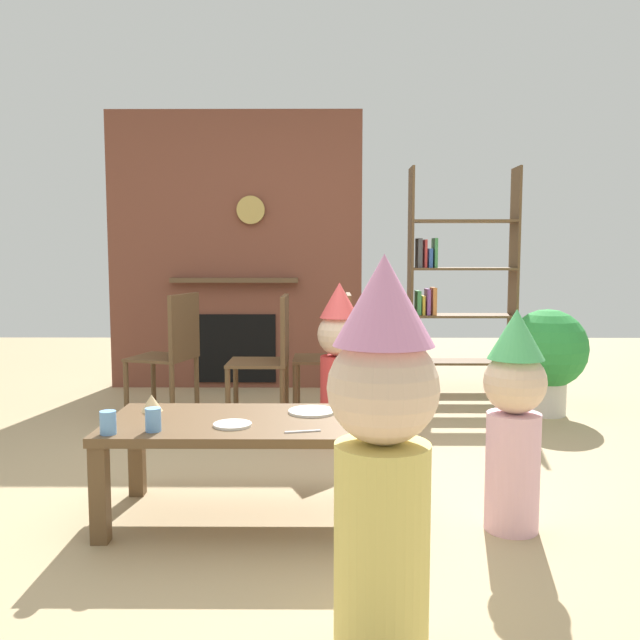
% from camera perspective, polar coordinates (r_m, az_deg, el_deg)
% --- Properties ---
extents(ground_plane, '(12.00, 12.00, 0.00)m').
position_cam_1_polar(ground_plane, '(3.55, -2.54, -13.83)').
color(ground_plane, tan).
extents(brick_fireplace_feature, '(2.20, 0.28, 2.40)m').
position_cam_1_polar(brick_fireplace_feature, '(5.99, -7.11, 5.73)').
color(brick_fireplace_feature, brown).
rests_on(brick_fireplace_feature, ground_plane).
extents(bookshelf, '(0.90, 0.28, 1.90)m').
position_cam_1_polar(bookshelf, '(5.85, 11.18, 2.68)').
color(bookshelf, brown).
rests_on(bookshelf, ground_plane).
extents(coffee_table, '(1.18, 0.64, 0.45)m').
position_cam_1_polar(coffee_table, '(3.07, -6.75, -9.57)').
color(coffee_table, brown).
rests_on(coffee_table, ground_plane).
extents(paper_cup_near_left, '(0.07, 0.07, 0.10)m').
position_cam_1_polar(paper_cup_near_left, '(2.91, -13.93, -8.19)').
color(paper_cup_near_left, '#669EE0').
rests_on(paper_cup_near_left, coffee_table).
extents(paper_cup_near_right, '(0.06, 0.06, 0.09)m').
position_cam_1_polar(paper_cup_near_right, '(3.14, 2.92, -7.02)').
color(paper_cup_near_right, '#8CD18C').
rests_on(paper_cup_near_right, coffee_table).
extents(paper_cup_center, '(0.07, 0.07, 0.10)m').
position_cam_1_polar(paper_cup_center, '(2.91, -17.49, -8.28)').
color(paper_cup_center, '#669EE0').
rests_on(paper_cup_center, coffee_table).
extents(paper_plate_front, '(0.16, 0.16, 0.01)m').
position_cam_1_polar(paper_plate_front, '(2.94, -7.41, -8.77)').
color(paper_plate_front, white).
rests_on(paper_plate_front, coffee_table).
extents(paper_plate_rear, '(0.22, 0.22, 0.01)m').
position_cam_1_polar(paper_plate_rear, '(3.15, -0.70, -7.74)').
color(paper_plate_rear, white).
rests_on(paper_plate_rear, coffee_table).
extents(birthday_cake_slice, '(0.10, 0.10, 0.08)m').
position_cam_1_polar(birthday_cake_slice, '(3.27, -14.05, -6.81)').
color(birthday_cake_slice, '#EAC68C').
rests_on(birthday_cake_slice, coffee_table).
extents(table_fork, '(0.15, 0.05, 0.01)m').
position_cam_1_polar(table_fork, '(2.82, -1.48, -9.40)').
color(table_fork, silver).
rests_on(table_fork, coffee_table).
extents(child_with_cone_hat, '(0.33, 0.33, 1.18)m').
position_cam_1_polar(child_with_cone_hat, '(2.01, 5.32, -10.57)').
color(child_with_cone_hat, '#E0CC66').
rests_on(child_with_cone_hat, ground_plane).
extents(child_in_pink, '(0.26, 0.26, 0.95)m').
position_cam_1_polar(child_in_pink, '(3.00, 16.10, -7.70)').
color(child_in_pink, '#EAB2C6').
rests_on(child_in_pink, ground_plane).
extents(child_by_the_chairs, '(0.28, 0.28, 1.00)m').
position_cam_1_polar(child_by_the_chairs, '(4.26, 1.64, -3.16)').
color(child_by_the_chairs, '#D13838').
rests_on(child_by_the_chairs, ground_plane).
extents(dining_chair_left, '(0.50, 0.50, 0.90)m').
position_cam_1_polar(dining_chair_left, '(4.89, -12.34, -2.36)').
color(dining_chair_left, brown).
rests_on(dining_chair_left, ground_plane).
extents(dining_chair_middle, '(0.41, 0.41, 0.90)m').
position_cam_1_polar(dining_chair_middle, '(4.60, -4.14, -2.75)').
color(dining_chair_middle, brown).
rests_on(dining_chair_middle, ground_plane).
extents(dining_chair_right, '(0.40, 0.40, 0.90)m').
position_cam_1_polar(dining_chair_right, '(4.74, 1.28, -2.47)').
color(dining_chair_right, brown).
rests_on(dining_chair_right, ground_plane).
extents(potted_plant_tall, '(0.58, 0.58, 0.78)m').
position_cam_1_polar(potted_plant_tall, '(5.20, 18.68, -2.68)').
color(potted_plant_tall, beige).
rests_on(potted_plant_tall, ground_plane).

